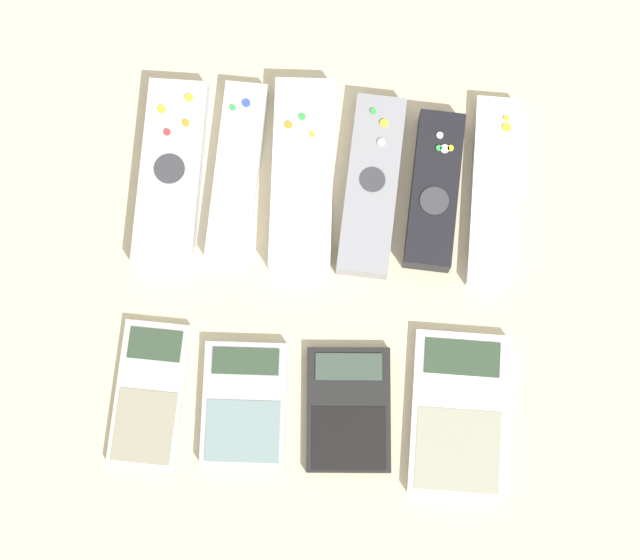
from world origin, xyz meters
name	(u,v)px	position (x,y,z in m)	size (l,w,h in m)	color
ground_plane	(319,303)	(0.00, 0.00, 0.00)	(3.00, 3.00, 0.00)	beige
remote_0	(171,174)	(-0.15, 0.11, 0.01)	(0.06, 0.19, 0.03)	silver
remote_1	(237,171)	(-0.09, 0.12, 0.01)	(0.05, 0.18, 0.02)	white
remote_2	(303,174)	(-0.02, 0.12, 0.01)	(0.07, 0.19, 0.03)	white
remote_3	(372,186)	(0.04, 0.12, 0.01)	(0.06, 0.18, 0.03)	gray
remote_4	(434,191)	(0.10, 0.12, 0.01)	(0.05, 0.16, 0.03)	black
remote_5	(492,191)	(0.16, 0.12, 0.01)	(0.04, 0.19, 0.02)	white
calculator_0	(150,393)	(-0.15, -0.10, 0.01)	(0.07, 0.14, 0.01)	beige
calculator_1	(244,403)	(-0.06, -0.10, 0.01)	(0.08, 0.12, 0.02)	#B2B2B7
calculator_2	(349,410)	(0.04, -0.10, 0.01)	(0.09, 0.12, 0.01)	black
calculator_3	(459,413)	(0.14, -0.10, 0.01)	(0.09, 0.15, 0.02)	silver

